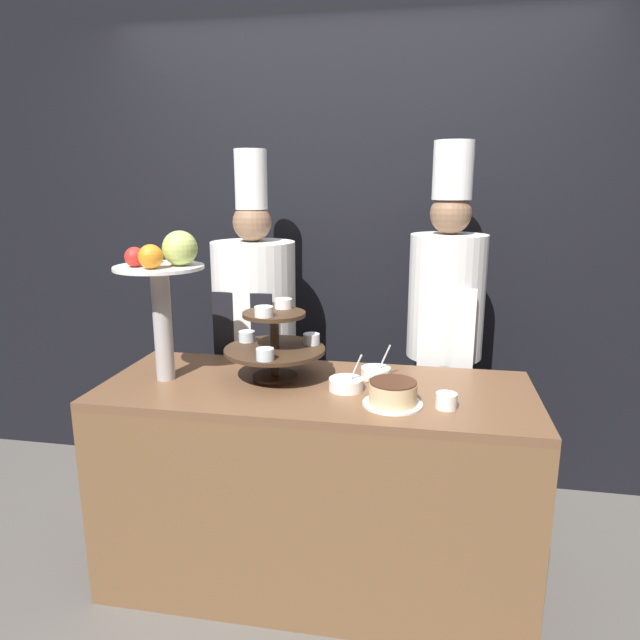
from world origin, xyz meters
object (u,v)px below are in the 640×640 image
(cake_round, at_px, (393,394))
(serving_bowl_near, at_px, (346,384))
(serving_bowl_far, at_px, (376,372))
(chef_left, at_px, (255,327))
(chef_center_left, at_px, (445,324))
(cup_white, at_px, (446,401))
(tiered_stand, at_px, (275,342))
(fruit_pedestal, at_px, (164,276))

(cake_round, distance_m, serving_bowl_near, 0.23)
(serving_bowl_far, relative_size, chef_left, 0.08)
(serving_bowl_far, height_order, chef_center_left, chef_center_left)
(chef_left, bearing_deg, chef_center_left, 0.01)
(cup_white, distance_m, serving_bowl_far, 0.40)
(tiered_stand, height_order, fruit_pedestal, fruit_pedestal)
(tiered_stand, bearing_deg, fruit_pedestal, -168.72)
(tiered_stand, bearing_deg, serving_bowl_far, 11.91)
(cup_white, height_order, chef_center_left, chef_center_left)
(cake_round, xyz_separation_m, chef_center_left, (0.20, 0.73, 0.09))
(cake_round, bearing_deg, fruit_pedestal, 172.83)
(serving_bowl_near, height_order, serving_bowl_far, serving_bowl_near)
(tiered_stand, distance_m, cup_white, 0.73)
(serving_bowl_near, relative_size, chef_left, 0.08)
(tiered_stand, height_order, chef_left, chef_left)
(fruit_pedestal, relative_size, cake_round, 2.78)
(fruit_pedestal, distance_m, chef_center_left, 1.32)
(fruit_pedestal, distance_m, cup_white, 1.19)
(chef_left, bearing_deg, fruit_pedestal, -106.19)
(serving_bowl_near, height_order, chef_left, chef_left)
(tiered_stand, xyz_separation_m, cake_round, (0.50, -0.20, -0.11))
(cup_white, xyz_separation_m, chef_center_left, (0.01, 0.73, 0.11))
(cup_white, bearing_deg, serving_bowl_far, 134.30)
(tiered_stand, bearing_deg, chef_center_left, 37.12)
(serving_bowl_far, relative_size, chef_center_left, 0.08)
(chef_left, bearing_deg, cup_white, -37.93)
(tiered_stand, relative_size, fruit_pedestal, 0.68)
(serving_bowl_near, bearing_deg, tiered_stand, 165.80)
(fruit_pedestal, distance_m, cake_round, 1.01)
(cup_white, xyz_separation_m, serving_bowl_near, (-0.38, 0.12, -0.00))
(fruit_pedestal, xyz_separation_m, chef_left, (0.18, 0.62, -0.36))
(cake_round, relative_size, serving_bowl_near, 1.48)
(serving_bowl_far, bearing_deg, cup_white, -45.70)
(fruit_pedestal, relative_size, cup_white, 7.91)
(cake_round, relative_size, chef_center_left, 0.12)
(chef_center_left, bearing_deg, chef_left, -179.99)
(tiered_stand, xyz_separation_m, serving_bowl_far, (0.41, 0.09, -0.14))
(tiered_stand, height_order, serving_bowl_near, tiered_stand)
(cake_round, bearing_deg, chef_left, 135.47)
(serving_bowl_far, bearing_deg, chef_center_left, 56.88)
(cake_round, height_order, serving_bowl_far, serving_bowl_far)
(tiered_stand, height_order, cake_round, tiered_stand)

